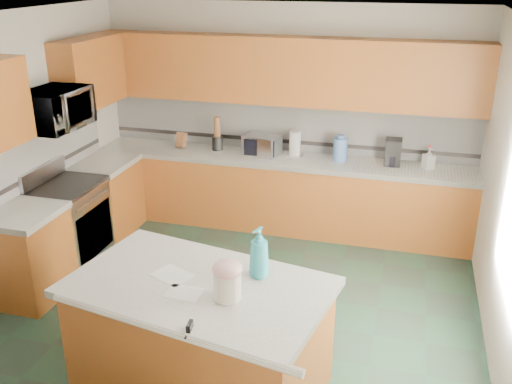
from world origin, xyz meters
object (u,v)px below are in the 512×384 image
(island_top, at_px, (198,287))
(knife_block, at_px, (181,140))
(island_base, at_px, (200,339))
(toaster_oven, at_px, (262,145))
(coffee_maker, at_px, (393,152))
(soap_bottle_island, at_px, (259,252))
(treat_jar, at_px, (228,286))

(island_top, height_order, knife_block, knife_block)
(island_base, height_order, knife_block, knife_block)
(island_top, xyz_separation_m, knife_block, (-1.39, 3.07, 0.13))
(island_base, relative_size, island_top, 0.95)
(knife_block, height_order, toaster_oven, toaster_oven)
(island_top, relative_size, coffee_maker, 6.13)
(island_top, bearing_deg, knife_block, 124.81)
(knife_block, xyz_separation_m, coffee_maker, (2.63, 0.03, 0.06))
(toaster_oven, bearing_deg, coffee_maker, 16.26)
(island_base, bearing_deg, coffee_maker, 78.73)
(island_top, distance_m, soap_bottle_island, 0.52)
(soap_bottle_island, bearing_deg, knife_block, 143.30)
(knife_block, relative_size, toaster_oven, 0.47)
(treat_jar, distance_m, soap_bottle_island, 0.39)
(treat_jar, xyz_separation_m, knife_block, (-1.67, 3.20, -0.00))
(soap_bottle_island, distance_m, knife_block, 3.37)
(island_base, xyz_separation_m, treat_jar, (0.27, -0.13, 0.59))
(coffee_maker, bearing_deg, toaster_oven, -179.68)
(soap_bottle_island, relative_size, coffee_maker, 1.28)
(island_base, relative_size, toaster_oven, 4.31)
(island_base, relative_size, knife_block, 9.23)
(island_base, height_order, treat_jar, treat_jar)
(soap_bottle_island, xyz_separation_m, knife_block, (-1.80, 2.85, -0.10))
(soap_bottle_island, xyz_separation_m, toaster_oven, (-0.74, 2.85, -0.08))
(island_base, height_order, island_top, island_top)
(island_base, bearing_deg, toaster_oven, 106.59)
(toaster_oven, relative_size, coffee_maker, 1.35)
(treat_jar, distance_m, coffee_maker, 3.37)
(island_top, height_order, soap_bottle_island, soap_bottle_island)
(knife_block, bearing_deg, coffee_maker, 9.83)
(treat_jar, bearing_deg, coffee_maker, 84.60)
(island_base, xyz_separation_m, toaster_oven, (-0.33, 3.07, 0.61))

